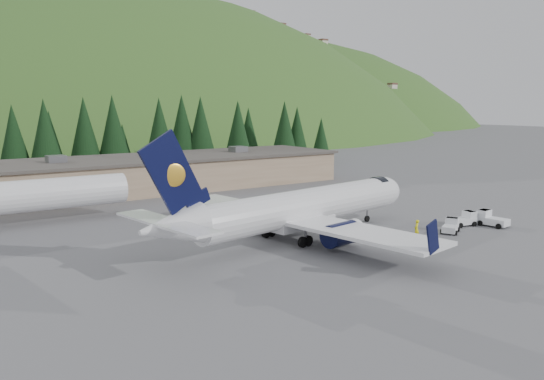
{
  "coord_description": "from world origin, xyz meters",
  "views": [
    {
      "loc": [
        -32.3,
        -40.7,
        13.07
      ],
      "look_at": [
        0.0,
        6.0,
        4.0
      ],
      "focal_mm": 35.0,
      "sensor_mm": 36.0,
      "label": 1
    }
  ],
  "objects_px": {
    "baggage_tug_c": "(491,219)",
    "ramp_worker": "(416,229)",
    "airliner": "(299,209)",
    "baggage_tug_a": "(451,226)",
    "terminal_building": "(126,175)",
    "baggage_tug_b": "(464,219)"
  },
  "relations": [
    {
      "from": "baggage_tug_a",
      "to": "terminal_building",
      "type": "relative_size",
      "value": 0.04
    },
    {
      "from": "baggage_tug_b",
      "to": "baggage_tug_c",
      "type": "distance_m",
      "value": 2.81
    },
    {
      "from": "airliner",
      "to": "baggage_tug_b",
      "type": "xyz_separation_m",
      "value": [
        18.56,
        -5.7,
        -2.3
      ]
    },
    {
      "from": "baggage_tug_a",
      "to": "airliner",
      "type": "bearing_deg",
      "value": 126.88
    },
    {
      "from": "baggage_tug_a",
      "to": "ramp_worker",
      "type": "distance_m",
      "value": 5.13
    },
    {
      "from": "baggage_tug_c",
      "to": "ramp_worker",
      "type": "bearing_deg",
      "value": 79.61
    },
    {
      "from": "airliner",
      "to": "baggage_tug_c",
      "type": "bearing_deg",
      "value": -28.58
    },
    {
      "from": "baggage_tug_c",
      "to": "ramp_worker",
      "type": "xyz_separation_m",
      "value": [
        -11.21,
        0.81,
        0.2
      ]
    },
    {
      "from": "baggage_tug_b",
      "to": "baggage_tug_c",
      "type": "xyz_separation_m",
      "value": [
        2.21,
        -1.73,
        0.06
      ]
    },
    {
      "from": "baggage_tug_a",
      "to": "ramp_worker",
      "type": "xyz_separation_m",
      "value": [
        -5.11,
        0.21,
        0.32
      ]
    },
    {
      "from": "baggage_tug_c",
      "to": "ramp_worker",
      "type": "height_order",
      "value": "ramp_worker"
    },
    {
      "from": "airliner",
      "to": "baggage_tug_a",
      "type": "height_order",
      "value": "airliner"
    },
    {
      "from": "baggage_tug_c",
      "to": "terminal_building",
      "type": "relative_size",
      "value": 0.05
    },
    {
      "from": "terminal_building",
      "to": "ramp_worker",
      "type": "xyz_separation_m",
      "value": [
        13.59,
        -44.77,
        -1.67
      ]
    },
    {
      "from": "baggage_tug_c",
      "to": "terminal_building",
      "type": "xyz_separation_m",
      "value": [
        -24.8,
        45.58,
        1.87
      ]
    },
    {
      "from": "airliner",
      "to": "ramp_worker",
      "type": "xyz_separation_m",
      "value": [
        9.56,
        -6.62,
        -2.04
      ]
    },
    {
      "from": "baggage_tug_b",
      "to": "terminal_building",
      "type": "xyz_separation_m",
      "value": [
        -22.59,
        43.85,
        1.92
      ]
    },
    {
      "from": "airliner",
      "to": "terminal_building",
      "type": "height_order",
      "value": "airliner"
    },
    {
      "from": "baggage_tug_c",
      "to": "terminal_building",
      "type": "height_order",
      "value": "terminal_building"
    },
    {
      "from": "baggage_tug_b",
      "to": "airliner",
      "type": "bearing_deg",
      "value": 173.49
    },
    {
      "from": "terminal_building",
      "to": "ramp_worker",
      "type": "height_order",
      "value": "terminal_building"
    },
    {
      "from": "baggage_tug_b",
      "to": "terminal_building",
      "type": "relative_size",
      "value": 0.04
    }
  ]
}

